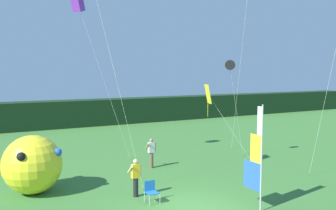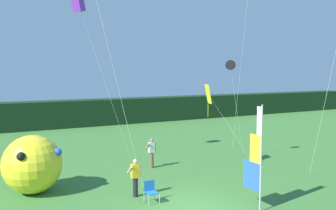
% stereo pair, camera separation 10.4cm
% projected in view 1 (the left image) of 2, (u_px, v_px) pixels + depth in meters
% --- Properties ---
extents(ground_plane, '(120.00, 120.00, 0.00)m').
position_uv_depth(ground_plane, '(190.00, 207.00, 14.60)').
color(ground_plane, '#3D7533').
extents(distant_treeline, '(80.00, 2.40, 2.61)m').
position_uv_depth(distant_treeline, '(60.00, 114.00, 35.45)').
color(distant_treeline, black).
rests_on(distant_treeline, ground).
extents(banner_flag, '(0.06, 1.03, 4.17)m').
position_uv_depth(banner_flag, '(256.00, 159.00, 14.23)').
color(banner_flag, '#B7B7BC').
rests_on(banner_flag, ground).
extents(person_near_banner, '(0.55, 0.48, 1.66)m').
position_uv_depth(person_near_banner, '(136.00, 177.00, 15.76)').
color(person_near_banner, black).
rests_on(person_near_banner, ground).
extents(person_mid_field, '(0.55, 0.48, 1.68)m').
position_uv_depth(person_mid_field, '(151.00, 152.00, 20.51)').
color(person_mid_field, brown).
rests_on(person_mid_field, ground).
extents(inflatable_balloon, '(2.62, 2.65, 2.62)m').
position_uv_depth(inflatable_balloon, '(32.00, 164.00, 16.17)').
color(inflatable_balloon, yellow).
rests_on(inflatable_balloon, ground).
extents(folding_chair, '(0.51, 0.51, 0.89)m').
position_uv_depth(folding_chair, '(151.00, 190.00, 15.11)').
color(folding_chair, '#BCBCC1').
rests_on(folding_chair, ground).
extents(kite_purple_box_0, '(3.34, 1.18, 9.70)m').
position_uv_depth(kite_purple_box_0, '(78.00, 5.00, 20.79)').
color(kite_purple_box_0, brown).
rests_on(kite_purple_box_0, ground).
extents(kite_yellow_diamond_1, '(2.40, 2.15, 4.74)m').
position_uv_depth(kite_yellow_diamond_1, '(209.00, 96.00, 19.70)').
color(kite_yellow_diamond_1, brown).
rests_on(kite_yellow_diamond_1, ground).
extents(kite_black_delta_2, '(2.12, 1.11, 6.11)m').
position_uv_depth(kite_black_delta_2, '(230.00, 66.00, 21.56)').
color(kite_black_delta_2, brown).
rests_on(kite_black_delta_2, ground).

